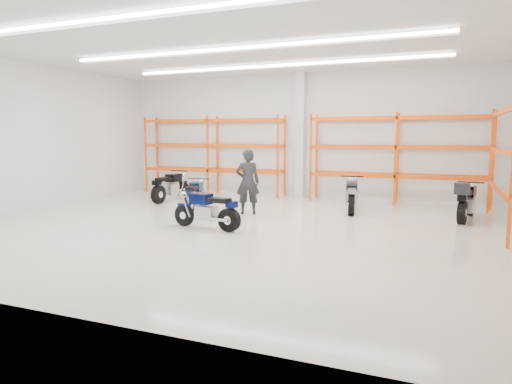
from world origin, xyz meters
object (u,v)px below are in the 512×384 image
at_px(motorcycle_back_b, 194,197).
at_px(motorcycle_main, 209,211).
at_px(motorcycle_back_d, 466,202).
at_px(standing_man, 248,182).
at_px(motorcycle_back_c, 351,196).
at_px(motorcycle_back_a, 170,187).
at_px(structural_column, 300,136).

bearing_deg(motorcycle_back_b, motorcycle_main, -52.44).
relative_size(motorcycle_back_b, motorcycle_back_d, 0.91).
distance_m(motorcycle_back_b, standing_man, 1.70).
bearing_deg(motorcycle_back_c, motorcycle_back_a, -178.91).
distance_m(motorcycle_back_b, motorcycle_back_c, 4.65).
bearing_deg(motorcycle_main, motorcycle_back_a, 133.36).
bearing_deg(motorcycle_back_c, motorcycle_back_d, -6.07).
bearing_deg(motorcycle_back_b, standing_man, 8.93).
relative_size(motorcycle_back_d, standing_man, 1.13).
relative_size(motorcycle_back_b, motorcycle_back_c, 0.91).
height_order(motorcycle_back_a, standing_man, standing_man).
height_order(motorcycle_main, motorcycle_back_b, motorcycle_back_b).
bearing_deg(motorcycle_back_c, motorcycle_back_b, -157.79).
bearing_deg(motorcycle_back_a, standing_man, -21.44).
bearing_deg(motorcycle_back_d, motorcycle_back_b, -169.00).
bearing_deg(standing_man, motorcycle_back_a, -47.34).
bearing_deg(motorcycle_back_d, standing_man, -168.43).
height_order(motorcycle_back_a, structural_column, structural_column).
xyz_separation_m(motorcycle_back_a, structural_column, (3.86, 2.66, 1.77)).
distance_m(motorcycle_main, motorcycle_back_c, 4.70).
bearing_deg(motorcycle_back_b, motorcycle_back_d, 11.00).
xyz_separation_m(standing_man, structural_column, (0.33, 4.05, 1.32)).
xyz_separation_m(motorcycle_main, structural_column, (0.34, 6.39, 1.81)).
relative_size(motorcycle_back_a, structural_column, 0.46).
relative_size(motorcycle_back_b, standing_man, 1.02).
bearing_deg(motorcycle_back_d, structural_column, 152.09).
bearing_deg(motorcycle_back_a, motorcycle_back_c, 1.09).
relative_size(motorcycle_back_d, structural_column, 0.47).
distance_m(motorcycle_back_a, motorcycle_back_c, 6.22).
relative_size(motorcycle_back_a, standing_man, 1.12).
xyz_separation_m(motorcycle_back_c, standing_man, (-2.69, -1.50, 0.45)).
xyz_separation_m(motorcycle_main, motorcycle_back_c, (2.70, 3.85, 0.04)).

